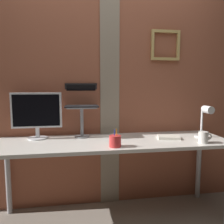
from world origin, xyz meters
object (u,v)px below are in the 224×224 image
desk_lamp (205,118)px  pen_cup (115,141)px  laptop (81,100)px  coffee_mug (203,137)px  monitor (37,112)px

desk_lamp → pen_cup: desk_lamp is taller
laptop → coffee_mug: laptop is taller
pen_cup → coffee_mug: (0.78, 0.00, 0.00)m
monitor → coffee_mug: (1.45, -0.39, -0.20)m
pen_cup → coffee_mug: size_ratio=1.26×
laptop → pen_cup: size_ratio=2.06×
desk_lamp → pen_cup: bearing=-170.2°
desk_lamp → coffee_mug: (-0.10, -0.15, -0.14)m
monitor → coffee_mug: monitor is taller
monitor → desk_lamp: 1.57m
monitor → laptop: bearing=10.0°
desk_lamp → pen_cup: 0.91m
desk_lamp → coffee_mug: desk_lamp is taller
laptop → desk_lamp: laptop is taller
monitor → laptop: size_ratio=1.43×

